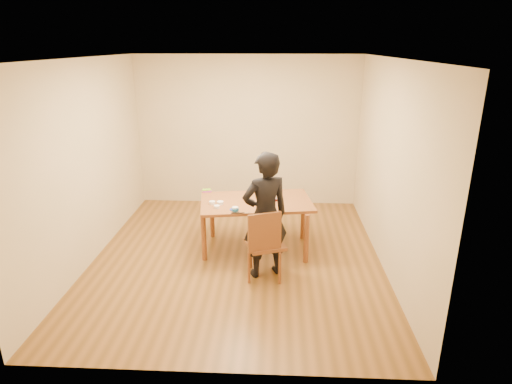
{
  "coord_description": "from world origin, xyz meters",
  "views": [
    {
      "loc": [
        0.54,
        -5.4,
        2.87
      ],
      "look_at": [
        0.26,
        0.25,
        0.9
      ],
      "focal_mm": 30.0,
      "sensor_mm": 36.0,
      "label": 1
    }
  ],
  "objects_px": {
    "cake": "(274,195)",
    "cake_plate": "(274,198)",
    "dining_chair": "(265,244)",
    "dining_table": "(256,202)",
    "person": "(265,215)"
  },
  "relations": [
    {
      "from": "dining_table",
      "to": "person",
      "type": "relative_size",
      "value": 0.95
    },
    {
      "from": "dining_table",
      "to": "cake_plate",
      "type": "distance_m",
      "value": 0.27
    },
    {
      "from": "cake",
      "to": "person",
      "type": "distance_m",
      "value": 0.85
    },
    {
      "from": "dining_table",
      "to": "cake",
      "type": "height_order",
      "value": "cake"
    },
    {
      "from": "dining_table",
      "to": "dining_chair",
      "type": "relative_size",
      "value": 3.48
    },
    {
      "from": "dining_chair",
      "to": "cake_plate",
      "type": "distance_m",
      "value": 0.95
    },
    {
      "from": "dining_table",
      "to": "dining_chair",
      "type": "bearing_deg",
      "value": -87.76
    },
    {
      "from": "dining_table",
      "to": "person",
      "type": "height_order",
      "value": "person"
    },
    {
      "from": "dining_chair",
      "to": "cake",
      "type": "distance_m",
      "value": 0.97
    },
    {
      "from": "dining_table",
      "to": "cake",
      "type": "bearing_deg",
      "value": 16.95
    },
    {
      "from": "dining_chair",
      "to": "cake_plate",
      "type": "bearing_deg",
      "value": 64.06
    },
    {
      "from": "cake_plate",
      "to": "person",
      "type": "height_order",
      "value": "person"
    },
    {
      "from": "dining_chair",
      "to": "cake",
      "type": "height_order",
      "value": "cake"
    },
    {
      "from": "cake",
      "to": "cake_plate",
      "type": "bearing_deg",
      "value": 0.0
    },
    {
      "from": "cake",
      "to": "person",
      "type": "relative_size",
      "value": 0.13
    }
  ]
}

